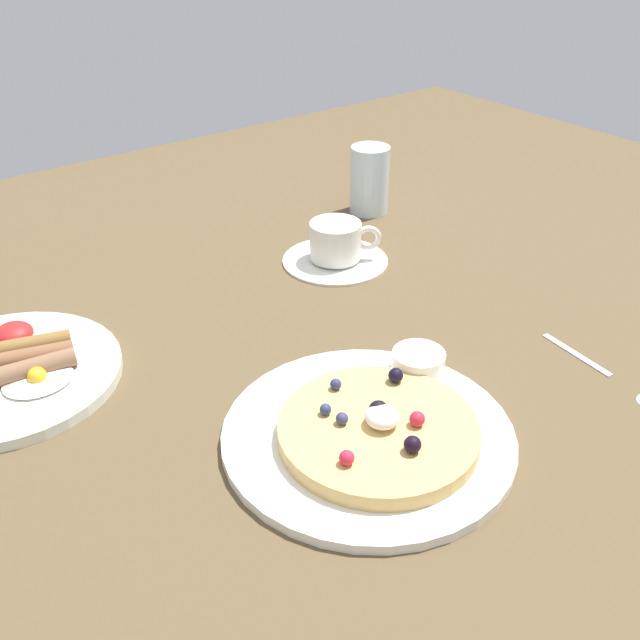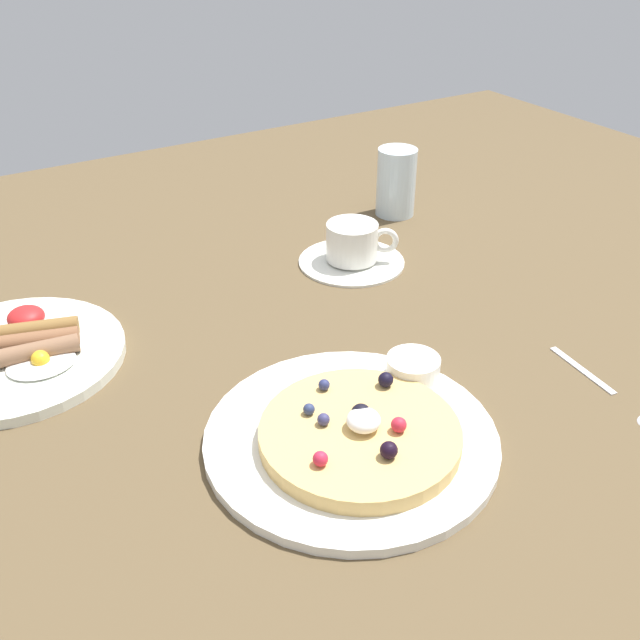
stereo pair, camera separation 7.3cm
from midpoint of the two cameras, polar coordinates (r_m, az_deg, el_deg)
ground_plane at (r=86.35cm, az=0.69°, el=-2.84°), size 198.86×152.49×3.00cm
pancake_plate at (r=71.78cm, az=5.38°, el=-9.25°), size 28.42×28.42×1.08cm
pancake_with_berries at (r=70.09cm, az=6.16°, el=-8.88°), size 19.18×19.18×3.64cm
syrup_ramekin at (r=78.64cm, az=9.91°, el=-3.79°), size 5.71×5.71×2.57cm
breakfast_plate at (r=88.00cm, az=-20.62°, el=-2.76°), size 24.79×24.79×1.25cm
fried_breakfast at (r=87.34cm, az=-19.44°, el=-1.52°), size 12.21×14.51×2.57cm
coffee_saucer at (r=103.83cm, az=4.49°, el=4.58°), size 14.93×14.93×0.71cm
coffee_cup at (r=102.48cm, az=4.66°, el=6.11°), size 9.15×7.61×5.23cm
teaspoon at (r=84.48cm, az=24.84°, el=-5.67°), size 3.40×15.68×0.60cm
water_glass at (r=118.50cm, az=7.74°, el=10.55°), size 6.18×6.18×10.72cm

